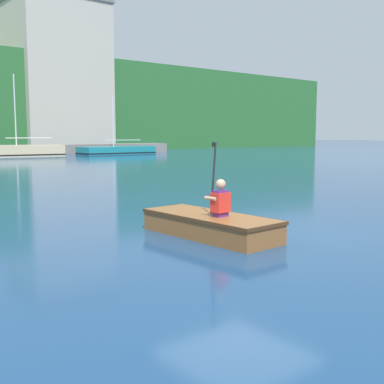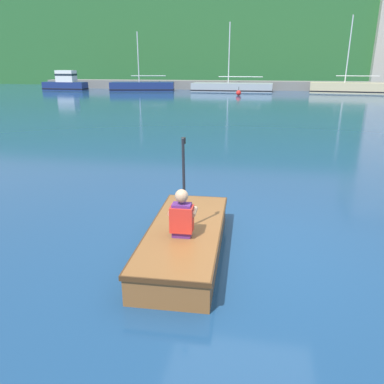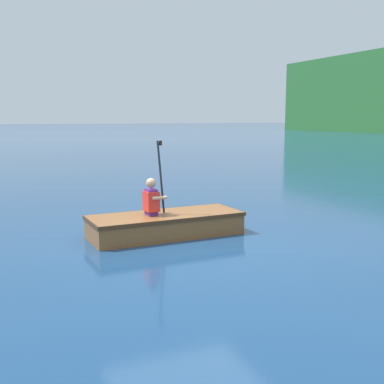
{
  "view_description": "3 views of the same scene",
  "coord_description": "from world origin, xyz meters",
  "px_view_note": "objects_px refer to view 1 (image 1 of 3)",
  "views": [
    {
      "loc": [
        -6.27,
        -6.38,
        1.76
      ],
      "look_at": [
        -0.82,
        0.37,
        0.74
      ],
      "focal_mm": 45.0,
      "sensor_mm": 36.0,
      "label": 1
    },
    {
      "loc": [
        0.14,
        -4.71,
        2.5
      ],
      "look_at": [
        -0.82,
        0.37,
        0.74
      ],
      "focal_mm": 35.0,
      "sensor_mm": 36.0,
      "label": 2
    },
    {
      "loc": [
        6.82,
        -2.99,
        2.03
      ],
      "look_at": [
        -0.82,
        0.37,
        0.74
      ],
      "focal_mm": 45.0,
      "sensor_mm": 36.0,
      "label": 3
    }
  ],
  "objects_px": {
    "moored_boat_dock_center_near": "(21,151)",
    "person_paddler": "(220,199)",
    "moored_boat_dock_west_inner": "(117,151)",
    "rowboat_foreground": "(208,224)"
  },
  "relations": [
    {
      "from": "moored_boat_dock_center_near",
      "to": "person_paddler",
      "type": "relative_size",
      "value": 5.59
    },
    {
      "from": "moored_boat_dock_center_near",
      "to": "person_paddler",
      "type": "bearing_deg",
      "value": -104.16
    },
    {
      "from": "moored_boat_dock_west_inner",
      "to": "rowboat_foreground",
      "type": "relative_size",
      "value": 2.64
    },
    {
      "from": "moored_boat_dock_center_near",
      "to": "rowboat_foreground",
      "type": "height_order",
      "value": "moored_boat_dock_center_near"
    },
    {
      "from": "person_paddler",
      "to": "rowboat_foreground",
      "type": "bearing_deg",
      "value": 92.29
    },
    {
      "from": "rowboat_foreground",
      "to": "person_paddler",
      "type": "bearing_deg",
      "value": -87.71
    },
    {
      "from": "rowboat_foreground",
      "to": "person_paddler",
      "type": "xyz_separation_m",
      "value": [
        0.01,
        -0.29,
        0.46
      ]
    },
    {
      "from": "rowboat_foreground",
      "to": "moored_boat_dock_center_near",
      "type": "bearing_deg",
      "value": 75.7
    },
    {
      "from": "moored_boat_dock_west_inner",
      "to": "person_paddler",
      "type": "xyz_separation_m",
      "value": [
        -17.53,
        -33.78,
        0.35
      ]
    },
    {
      "from": "moored_boat_dock_west_inner",
      "to": "rowboat_foreground",
      "type": "xyz_separation_m",
      "value": [
        -17.54,
        -33.49,
        -0.11
      ]
    }
  ]
}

